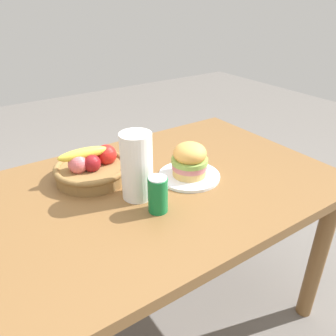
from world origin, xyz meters
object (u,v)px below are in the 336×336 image
object	(u,v)px
sandwich	(190,160)
soda_can	(158,194)
plate	(189,176)
paper_towel_roll	(137,166)
fruit_basket	(92,167)

from	to	relation	value
sandwich	soda_can	world-z (taller)	sandwich
sandwich	plate	bearing A→B (deg)	90.00
plate	paper_towel_roll	distance (m)	0.26
sandwich	paper_towel_roll	distance (m)	0.24
soda_can	plate	bearing A→B (deg)	28.47
plate	sandwich	size ratio (longest dim) A/B	1.71
plate	sandwich	xyz separation A→B (m)	(0.00, -0.00, 0.07)
plate	sandwich	bearing A→B (deg)	-90.00
plate	soda_can	world-z (taller)	soda_can
sandwich	fruit_basket	distance (m)	0.38
soda_can	paper_towel_roll	world-z (taller)	paper_towel_roll
plate	soda_can	size ratio (longest dim) A/B	1.92
plate	paper_towel_roll	xyz separation A→B (m)	(-0.23, -0.01, 0.11)
soda_can	fruit_basket	size ratio (longest dim) A/B	0.43
sandwich	paper_towel_roll	size ratio (longest dim) A/B	0.59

